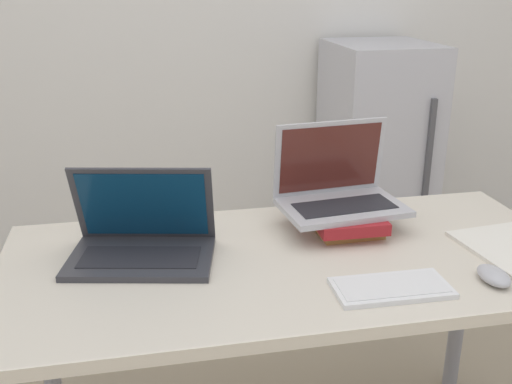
{
  "coord_description": "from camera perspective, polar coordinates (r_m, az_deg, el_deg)",
  "views": [
    {
      "loc": [
        -0.36,
        -0.96,
        1.37
      ],
      "look_at": [
        -0.09,
        0.34,
        0.88
      ],
      "focal_mm": 42.0,
      "sensor_mm": 36.0,
      "label": 1
    }
  ],
  "objects": [
    {
      "name": "book_stack",
      "position": [
        1.68,
        8.24,
        -2.42
      ],
      "size": [
        0.19,
        0.26,
        0.06
      ],
      "color": "olive",
      "rests_on": "desk"
    },
    {
      "name": "laptop_left",
      "position": [
        1.51,
        -10.8,
        -4.48
      ],
      "size": [
        0.39,
        0.3,
        0.23
      ],
      "color": "#333338",
      "rests_on": "desk"
    },
    {
      "name": "laptop_on_books",
      "position": [
        1.67,
        7.83,
        0.17
      ],
      "size": [
        0.35,
        0.25,
        0.23
      ],
      "color": "#B2B2B7",
      "rests_on": "book_stack"
    },
    {
      "name": "wireless_keyboard",
      "position": [
        1.39,
        12.76,
        -8.88
      ],
      "size": [
        0.26,
        0.13,
        0.01
      ],
      "color": "white",
      "rests_on": "desk"
    },
    {
      "name": "mini_fridge",
      "position": [
        3.02,
        11.33,
        3.67
      ],
      "size": [
        0.46,
        0.55,
        1.07
      ],
      "color": "silver",
      "rests_on": "ground_plane"
    },
    {
      "name": "desk",
      "position": [
        1.55,
        3.46,
        -8.85
      ],
      "size": [
        1.44,
        0.68,
        0.7
      ],
      "color": "beige",
      "rests_on": "ground_plane"
    },
    {
      "name": "mouse",
      "position": [
        1.49,
        21.7,
        -7.41
      ],
      "size": [
        0.06,
        0.1,
        0.03
      ],
      "color": "#B2B2B7",
      "rests_on": "desk"
    }
  ]
}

